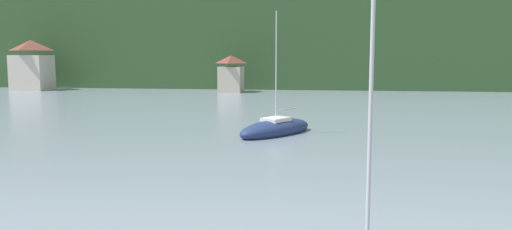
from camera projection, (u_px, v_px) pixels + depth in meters
name	position (u px, v px, depth m)	size (l,w,h in m)	color
wooded_hillside	(240.00, 42.00, 121.29)	(352.00, 60.96, 42.55)	#2D4C28
shore_building_west	(32.00, 66.00, 86.19)	(5.90, 5.23, 8.33)	beige
shore_building_westcentral	(231.00, 74.00, 81.53)	(3.72, 4.67, 5.81)	#BCB29E
sailboat_far_1	(276.00, 129.00, 39.16)	(6.35, 7.94, 9.70)	navy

